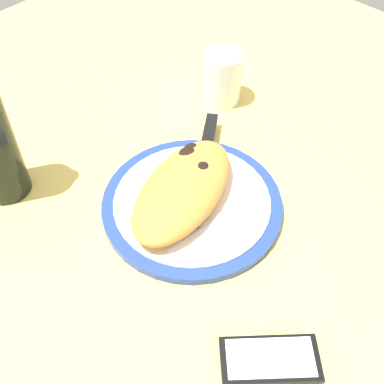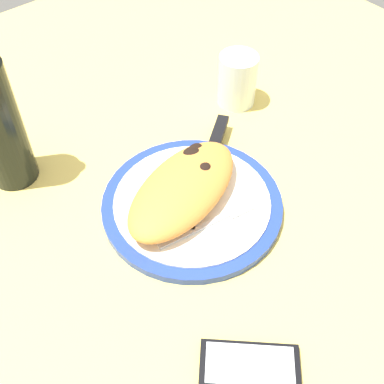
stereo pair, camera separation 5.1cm
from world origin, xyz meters
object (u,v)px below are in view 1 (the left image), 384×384
Objects in this scene: plate at (192,204)px; smartphone at (270,360)px; water_glass at (222,80)px; fork at (218,218)px; knife at (206,150)px; calzone at (183,189)px.

smartphone is at bearing -114.83° from plate.
fork is at bearing -139.48° from water_glass.
knife is (9.47, 11.18, 0.30)cm from fork.
calzone is 1.61× the size of fork.
smartphone is at bearing -120.66° from fork.
fork is at bearing -90.13° from plate.
fork is at bearing -83.36° from calzone.
plate is 1.11× the size of calzone.
smartphone is 1.32× the size of water_glass.
water_glass is at bearing 48.30° from smartphone.
fork is at bearing -130.27° from knife.
calzone is 2.57× the size of water_glass.
fork is (-0.01, -5.34, 1.08)cm from plate.
fork is (0.76, -6.55, -2.15)cm from calzone.
water_glass is at bearing 29.25° from calzone.
water_glass reaches higher than calzone.
plate is at bearing -147.82° from water_glass.
calzone is 27.77cm from smartphone.
plate is at bearing -148.33° from knife.
plate is 2.16× the size of smartphone.
plate is 2.85× the size of water_glass.
plate is at bearing 65.17° from smartphone.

